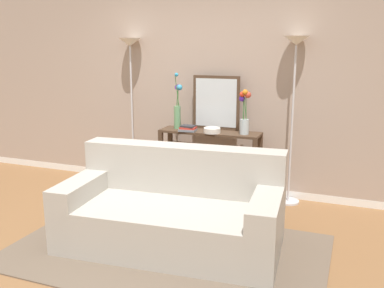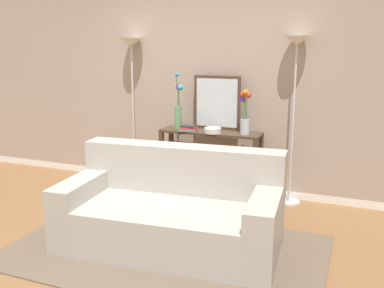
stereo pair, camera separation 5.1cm
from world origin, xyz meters
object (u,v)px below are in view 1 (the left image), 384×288
wall_mirror (216,103)px  vase_short_flowers (244,114)px  fruit_bowl (212,130)px  vase_tall_flowers (178,108)px  book_stack (188,128)px  floor_lamp_right (295,74)px  book_row_under_console (183,188)px  floor_lamp_left (131,71)px  console_table (210,152)px  couch (173,213)px

wall_mirror → vase_short_flowers: bearing=-23.1°
wall_mirror → fruit_bowl: size_ratio=3.27×
vase_tall_flowers → fruit_bowl: 0.55m
fruit_bowl → book_stack: 0.30m
floor_lamp_right → wall_mirror: floor_lamp_right is taller
wall_mirror → book_row_under_console: wall_mirror is taller
floor_lamp_right → vase_short_flowers: 0.71m
wall_mirror → book_stack: bearing=-139.3°
floor_lamp_left → book_stack: 1.11m
book_row_under_console → console_table: bearing=0.0°
couch → book_stack: 1.44m
book_stack → fruit_bowl: bearing=0.7°
console_table → vase_short_flowers: size_ratio=2.35×
console_table → wall_mirror: wall_mirror is taller
book_stack → vase_short_flowers: bearing=5.6°
vase_tall_flowers → fruit_bowl: size_ratio=3.43×
fruit_bowl → book_stack: book_stack is taller
console_table → book_stack: (-0.24, -0.10, 0.29)m
vase_short_flowers → couch: bearing=-103.0°
wall_mirror → vase_tall_flowers: bearing=-165.6°
console_table → wall_mirror: (0.03, 0.14, 0.59)m
floor_lamp_right → book_row_under_console: bearing=-175.1°
floor_lamp_right → vase_tall_flowers: bearing=-176.2°
couch → book_row_under_console: bearing=108.6°
floor_lamp_left → book_row_under_console: floor_lamp_left is taller
vase_tall_flowers → book_row_under_console: vase_tall_flowers is taller
console_table → vase_tall_flowers: 0.67m
wall_mirror → floor_lamp_left: bearing=-178.8°
floor_lamp_right → book_row_under_console: size_ratio=6.57×
couch → floor_lamp_left: (-1.23, 1.49, 1.19)m
floor_lamp_left → book_stack: floor_lamp_left is taller
wall_mirror → vase_tall_flowers: vase_tall_flowers is taller
fruit_bowl → book_row_under_console: fruit_bowl is taller
console_table → book_stack: bearing=-157.6°
couch → vase_short_flowers: 1.57m
console_table → floor_lamp_right: size_ratio=0.64×
floor_lamp_left → fruit_bowl: size_ratio=9.56×
floor_lamp_left → wall_mirror: 1.20m
console_table → book_row_under_console: console_table is taller
vase_short_flowers → book_row_under_console: size_ratio=1.79×
fruit_bowl → couch: bearing=-87.4°
console_table → book_stack: size_ratio=5.80×
couch → wall_mirror: 1.73m
console_table → couch: bearing=-85.2°
couch → book_stack: (-0.36, 1.28, 0.54)m
book_stack → wall_mirror: bearing=40.7°
vase_short_flowers → fruit_bowl: vase_short_flowers is taller
floor_lamp_right → fruit_bowl: floor_lamp_right is taller
couch → book_row_under_console: 1.48m
wall_mirror → book_row_under_console: 1.16m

